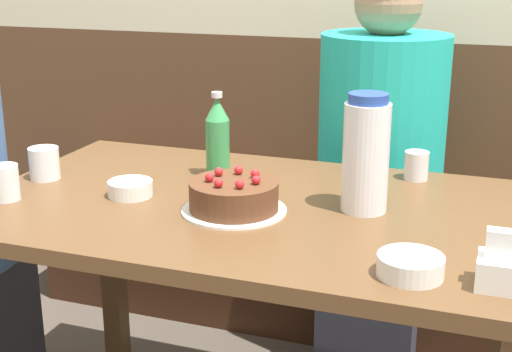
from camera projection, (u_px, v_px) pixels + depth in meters
name	position (u px, v px, depth m)	size (l,w,h in m)	color
bench_seat	(331.00, 262.00, 2.54)	(2.14, 0.38, 0.47)	#381E11
dining_table	(252.00, 243.00, 1.67)	(1.28, 0.78, 0.74)	brown
birthday_cake	(234.00, 197.00, 1.58)	(0.24, 0.24, 0.09)	white
water_pitcher	(366.00, 154.00, 1.56)	(0.10, 0.10, 0.27)	white
soju_bottle	(218.00, 137.00, 1.81)	(0.06, 0.06, 0.22)	#388E4C
napkin_holder	(510.00, 268.00, 1.21)	(0.11, 0.08, 0.11)	white
bowl_soup_white	(130.00, 188.00, 1.68)	(0.11, 0.11, 0.04)	white
bowl_rice_small	(410.00, 266.00, 1.26)	(0.12, 0.12, 0.04)	white
glass_water_tall	(5.00, 183.00, 1.65)	(0.07, 0.07, 0.08)	silver
glass_tumbler_short	(44.00, 164.00, 1.80)	(0.08, 0.08, 0.08)	silver
glass_shot_small	(416.00, 166.00, 1.80)	(0.06, 0.06, 0.07)	silver
person_teal_shirt	(379.00, 176.00, 2.20)	(0.38, 0.38, 1.26)	#33333D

